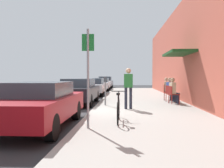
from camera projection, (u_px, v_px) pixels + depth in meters
ground_plane at (91, 113)px, 9.66m from camera, size 60.00×60.00×0.00m
sidewalk_slab at (143, 106)px, 11.54m from camera, size 4.50×32.00×0.12m
building_facade at (194, 48)px, 11.32m from camera, size 1.40×32.00×5.67m
parked_car_0 at (39, 104)px, 6.92m from camera, size 1.80×4.40×1.32m
parked_car_1 at (79, 91)px, 12.77m from camera, size 1.80×4.40×1.35m
parked_car_2 at (93, 86)px, 18.65m from camera, size 1.80×4.40×1.32m
parked_car_3 at (101, 84)px, 24.71m from camera, size 1.80×4.40×1.29m
parked_car_4 at (105, 82)px, 30.30m from camera, size 1.80×4.40×1.43m
parking_meter at (105, 89)px, 11.26m from camera, size 0.12×0.10×1.32m
street_sign at (88, 70)px, 6.27m from camera, size 0.32×0.06×2.60m
bicycle_0 at (118, 110)px, 7.19m from camera, size 0.46×1.71×0.90m
cafe_chair_0 at (172, 94)px, 11.89m from camera, size 0.52×0.52×0.87m
seated_patron_0 at (174, 90)px, 11.89m from camera, size 0.48×0.43×1.29m
cafe_chair_1 at (170, 92)px, 12.68m from camera, size 0.53×0.53×0.87m
seated_patron_1 at (171, 89)px, 12.68m from camera, size 0.49×0.44×1.29m
cafe_chair_2 at (166, 91)px, 13.68m from camera, size 0.51×0.51×0.87m
seated_patron_2 at (167, 88)px, 13.66m from camera, size 0.47×0.41×1.29m
pedestrian_standing at (128, 85)px, 9.97m from camera, size 0.36×0.22×1.70m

